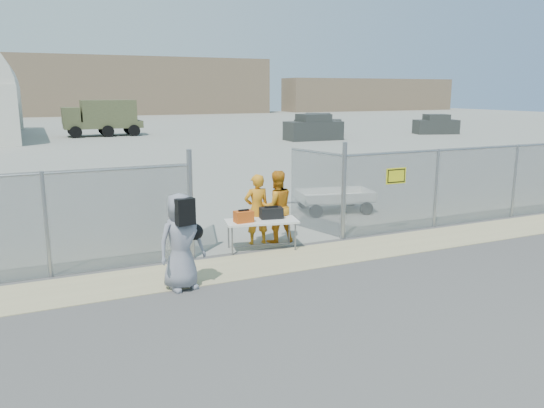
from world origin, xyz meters
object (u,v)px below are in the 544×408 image
security_worker_right (276,207)px  visitor (181,242)px  security_worker_left (257,209)px  folding_table (262,235)px  utility_trailer (335,200)px

security_worker_right → visitor: 3.71m
security_worker_left → security_worker_right: 0.52m
folding_table → security_worker_right: security_worker_right is taller
security_worker_left → visitor: (-2.49, -2.22, 0.06)m
security_worker_right → visitor: visitor is taller
security_worker_left → security_worker_right: security_worker_right is taller
folding_table → utility_trailer: folding_table is taller
security_worker_left → visitor: size_ratio=0.94×
security_worker_left → utility_trailer: (3.64, 2.33, -0.52)m
security_worker_left → visitor: 3.34m
folding_table → security_worker_right: size_ratio=0.94×
security_worker_right → utility_trailer: size_ratio=0.61×
security_worker_right → utility_trailer: (3.12, 2.37, -0.55)m
visitor → utility_trailer: bearing=25.8°
security_worker_right → utility_trailer: security_worker_right is taller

